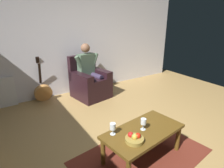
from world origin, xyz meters
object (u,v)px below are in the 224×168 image
(coffee_table, at_px, (143,134))
(fruit_bowl, at_px, (134,138))
(guitar, at_px, (43,91))
(person_seated, at_px, (89,69))
(wine_glass_far, at_px, (113,127))
(wine_glass_near, at_px, (143,122))
(armchair, at_px, (90,83))

(coffee_table, height_order, fruit_bowl, fruit_bowl)
(guitar, bearing_deg, person_seated, 161.55)
(wine_glass_far, bearing_deg, person_seated, -108.69)
(person_seated, distance_m, guitar, 1.16)
(wine_glass_near, xyz_separation_m, fruit_bowl, (0.26, 0.14, -0.07))
(person_seated, relative_size, coffee_table, 1.09)
(wine_glass_near, bearing_deg, wine_glass_far, -18.21)
(armchair, xyz_separation_m, person_seated, (-0.00, 0.00, 0.34))
(person_seated, height_order, coffee_table, person_seated)
(wine_glass_near, relative_size, wine_glass_far, 1.02)
(coffee_table, bearing_deg, wine_glass_far, -20.41)
(wine_glass_near, bearing_deg, armchair, -98.22)
(wine_glass_near, relative_size, fruit_bowl, 0.71)
(person_seated, relative_size, fruit_bowl, 5.57)
(wine_glass_near, distance_m, wine_glass_far, 0.42)
(armchair, relative_size, wine_glass_near, 6.08)
(wine_glass_far, bearing_deg, armchair, -108.69)
(coffee_table, xyz_separation_m, wine_glass_near, (-0.01, -0.01, 0.17))
(armchair, bearing_deg, wine_glass_near, 71.91)
(wine_glass_near, bearing_deg, guitar, -75.29)
(armchair, height_order, person_seated, person_seated)
(fruit_bowl, bearing_deg, coffee_table, -154.15)
(person_seated, relative_size, wine_glass_near, 7.82)
(coffee_table, relative_size, fruit_bowl, 5.13)
(wine_glass_near, height_order, wine_glass_far, wine_glass_near)
(guitar, xyz_separation_m, wine_glass_far, (-0.29, 2.48, 0.30))
(armchair, distance_m, wine_glass_far, 2.27)
(coffee_table, height_order, guitar, guitar)
(coffee_table, relative_size, wine_glass_near, 7.20)
(armchair, relative_size, person_seated, 0.78)
(person_seated, distance_m, coffee_table, 2.34)
(guitar, bearing_deg, fruit_bowl, 98.87)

